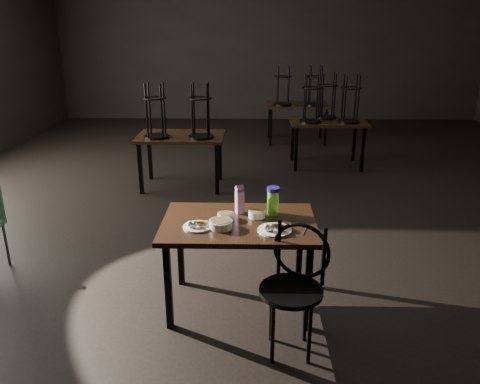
{
  "coord_description": "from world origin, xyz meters",
  "views": [
    {
      "loc": [
        -0.48,
        -5.47,
        2.2
      ],
      "look_at": [
        -0.56,
        -1.73,
        0.85
      ],
      "focal_mm": 35.0,
      "sensor_mm": 36.0,
      "label": 1
    }
  ],
  "objects_px": {
    "juice_carton": "(240,200)",
    "water_bottle": "(273,201)",
    "bentwood_chair": "(295,279)",
    "main_table": "(239,231)"
  },
  "relations": [
    {
      "from": "main_table",
      "to": "bentwood_chair",
      "type": "bearing_deg",
      "value": -52.46
    },
    {
      "from": "juice_carton",
      "to": "bentwood_chair",
      "type": "distance_m",
      "value": 0.86
    },
    {
      "from": "water_bottle",
      "to": "juice_carton",
      "type": "bearing_deg",
      "value": 176.38
    },
    {
      "from": "juice_carton",
      "to": "water_bottle",
      "type": "distance_m",
      "value": 0.27
    },
    {
      "from": "bentwood_chair",
      "to": "water_bottle",
      "type": "bearing_deg",
      "value": 124.62
    },
    {
      "from": "main_table",
      "to": "juice_carton",
      "type": "xyz_separation_m",
      "value": [
        0.0,
        0.17,
        0.19
      ]
    },
    {
      "from": "main_table",
      "to": "water_bottle",
      "type": "xyz_separation_m",
      "value": [
        0.27,
        0.16,
        0.2
      ]
    },
    {
      "from": "bentwood_chair",
      "to": "juice_carton",
      "type": "bearing_deg",
      "value": 143.79
    },
    {
      "from": "main_table",
      "to": "bentwood_chair",
      "type": "relative_size",
      "value": 1.3
    },
    {
      "from": "water_bottle",
      "to": "bentwood_chair",
      "type": "bearing_deg",
      "value": -79.29
    }
  ]
}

